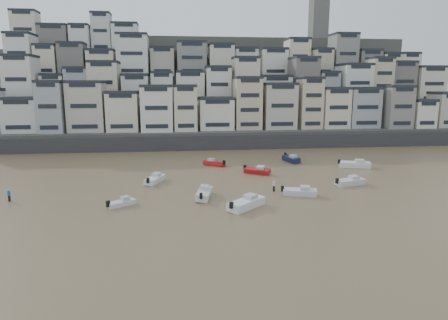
{
  "coord_description": "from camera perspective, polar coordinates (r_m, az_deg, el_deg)",
  "views": [
    {
      "loc": [
        0.75,
        -30.99,
        15.76
      ],
      "look_at": [
        8.25,
        30.0,
        4.0
      ],
      "focal_mm": 32.0,
      "sensor_mm": 36.0,
      "label": 1
    }
  ],
  "objects": [
    {
      "name": "boat_a",
      "position": [
        51.65,
        3.2,
        -5.93
      ],
      "size": [
        6.14,
        5.91,
        1.75
      ],
      "primitive_type": null,
      "rotation": [
        0.0,
        0.0,
        0.75
      ],
      "color": "white",
      "rests_on": "ground"
    },
    {
      "name": "person_pink",
      "position": [
        59.87,
        7.15,
        -3.65
      ],
      "size": [
        0.44,
        0.44,
        1.74
      ],
      "primitive_type": null,
      "color": "#E8A4BC",
      "rests_on": "ground"
    },
    {
      "name": "boat_h",
      "position": [
        78.23,
        -1.41,
        -0.3
      ],
      "size": [
        4.77,
        4.28,
        1.32
      ],
      "primitive_type": null,
      "rotation": [
        0.0,
        0.0,
        2.46
      ],
      "color": "#B21516",
      "rests_on": "ground"
    },
    {
      "name": "person_blue",
      "position": [
        61.75,
        -28.37,
        -4.45
      ],
      "size": [
        0.44,
        0.44,
        1.74
      ],
      "primitive_type": null,
      "color": "#1758B2",
      "rests_on": "ground"
    },
    {
      "name": "ground",
      "position": [
        34.77,
        -7.79,
        -16.22
      ],
      "size": [
        400.0,
        400.0,
        0.0
      ],
      "primitive_type": "plane",
      "color": "olive",
      "rests_on": "ground"
    },
    {
      "name": "hillside",
      "position": [
        136.57,
        -1.15,
        9.68
      ],
      "size": [
        141.04,
        66.0,
        50.0
      ],
      "color": "#4C4C47",
      "rests_on": "ground"
    },
    {
      "name": "boat_c",
      "position": [
        56.25,
        -2.88,
        -4.59
      ],
      "size": [
        3.16,
        6.23,
        1.62
      ],
      "primitive_type": null,
      "rotation": [
        0.0,
        0.0,
        1.36
      ],
      "color": "silver",
      "rests_on": "ground"
    },
    {
      "name": "boat_j",
      "position": [
        54.17,
        -14.44,
        -5.82
      ],
      "size": [
        4.04,
        3.47,
        1.1
      ],
      "primitive_type": null,
      "rotation": [
        0.0,
        0.0,
        0.64
      ],
      "color": "silver",
      "rests_on": "ground"
    },
    {
      "name": "boat_i",
      "position": [
        83.07,
        9.56,
        0.3
      ],
      "size": [
        2.89,
        6.05,
        1.58
      ],
      "primitive_type": null,
      "rotation": [
        0.0,
        0.0,
        -1.39
      ],
      "color": "#131A3D",
      "rests_on": "ground"
    },
    {
      "name": "boat_b",
      "position": [
        58.2,
        10.78,
        -4.35
      ],
      "size": [
        5.47,
        3.04,
        1.42
      ],
      "primitive_type": null,
      "rotation": [
        0.0,
        0.0,
        -0.27
      ],
      "color": "silver",
      "rests_on": "ground"
    },
    {
      "name": "boat_e",
      "position": [
        71.12,
        4.75,
        -1.43
      ],
      "size": [
        5.14,
        4.37,
        1.4
      ],
      "primitive_type": null,
      "rotation": [
        0.0,
        0.0,
        -0.63
      ],
      "color": "maroon",
      "rests_on": "ground"
    },
    {
      "name": "harbor_wall",
      "position": [
        97.44,
        -1.49,
        2.56
      ],
      "size": [
        140.0,
        3.0,
        3.5
      ],
      "primitive_type": "cube",
      "color": "#38383A",
      "rests_on": "ground"
    },
    {
      "name": "boat_f",
      "position": [
        65.6,
        -9.84,
        -2.56
      ],
      "size": [
        3.67,
        5.74,
        1.49
      ],
      "primitive_type": null,
      "rotation": [
        0.0,
        0.0,
        1.2
      ],
      "color": "silver",
      "rests_on": "ground"
    },
    {
      "name": "boat_g",
      "position": [
        80.18,
        18.2,
        -0.43
      ],
      "size": [
        6.55,
        3.7,
        1.7
      ],
      "primitive_type": null,
      "rotation": [
        0.0,
        0.0,
        -0.28
      ],
      "color": "silver",
      "rests_on": "ground"
    },
    {
      "name": "boat_d",
      "position": [
        66.04,
        17.56,
        -2.82
      ],
      "size": [
        5.75,
        3.33,
        1.49
      ],
      "primitive_type": null,
      "rotation": [
        0.0,
        0.0,
        0.3
      ],
      "color": "silver",
      "rests_on": "ground"
    }
  ]
}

